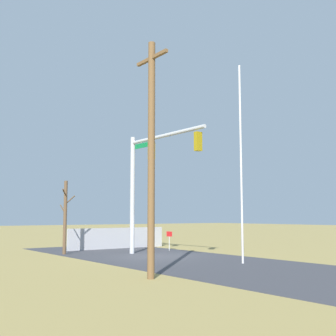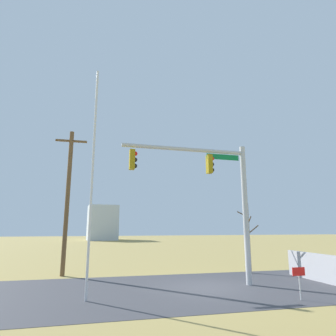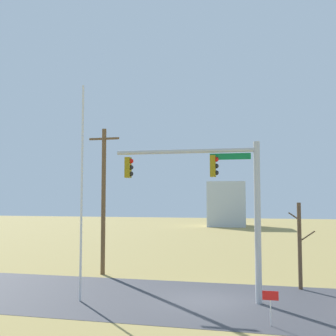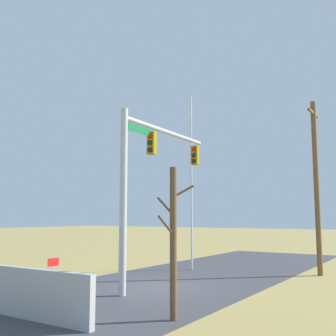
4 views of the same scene
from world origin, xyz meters
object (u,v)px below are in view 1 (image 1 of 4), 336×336
signal_mast (149,170)px  open_sign (169,236)px  flagpole (241,162)px  utility_pole (151,153)px  bare_tree (65,216)px

signal_mast → open_sign: signal_mast is taller
signal_mast → flagpole: (-5.99, -1.32, -0.02)m
flagpole → utility_pole: size_ratio=1.10×
signal_mast → utility_pole: size_ratio=0.80×
flagpole → open_sign: bearing=-12.2°
signal_mast → open_sign: (2.12, -3.08, -3.92)m
utility_pole → flagpole: bearing=-76.2°
utility_pole → bare_tree: bearing=-7.8°
utility_pole → bare_tree: 11.48m
signal_mast → bare_tree: bearing=43.9°
bare_tree → open_sign: 6.82m
utility_pole → signal_mast: bearing=-33.4°
signal_mast → utility_pole: (-7.55, 4.99, -0.31)m
open_sign → utility_pole: bearing=140.2°
open_sign → bare_tree: bearing=77.4°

